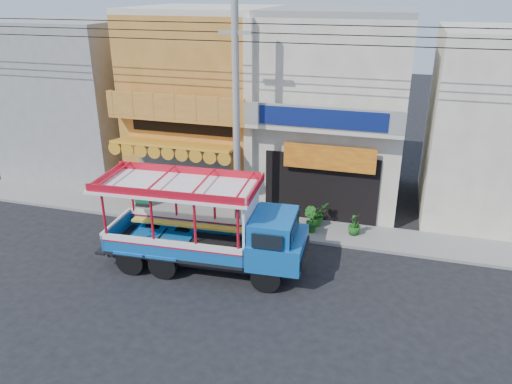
% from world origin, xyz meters
% --- Properties ---
extents(ground, '(90.00, 90.00, 0.00)m').
position_xyz_m(ground, '(0.00, 0.00, 0.00)').
color(ground, black).
rests_on(ground, ground).
extents(sidewalk, '(30.00, 2.00, 0.12)m').
position_xyz_m(sidewalk, '(0.00, 4.00, 0.06)').
color(sidewalk, slate).
rests_on(sidewalk, ground).
extents(shophouse_left, '(6.00, 7.50, 8.24)m').
position_xyz_m(shophouse_left, '(-4.00, 7.96, 4.11)').
color(shophouse_left, '#AF7326').
rests_on(shophouse_left, ground).
extents(shophouse_right, '(6.00, 6.75, 8.24)m').
position_xyz_m(shophouse_right, '(2.00, 7.96, 4.11)').
color(shophouse_right, '#B4B093').
rests_on(shophouse_right, ground).
extents(party_pilaster, '(0.35, 0.30, 8.00)m').
position_xyz_m(party_pilaster, '(-1.00, 4.85, 4.00)').
color(party_pilaster, '#B4B093').
rests_on(party_pilaster, ground).
extents(filler_building_left, '(6.00, 6.00, 7.60)m').
position_xyz_m(filler_building_left, '(-11.00, 8.00, 3.80)').
color(filler_building_left, gray).
rests_on(filler_building_left, ground).
extents(filler_building_right, '(6.00, 6.00, 7.60)m').
position_xyz_m(filler_building_right, '(9.00, 8.00, 3.80)').
color(filler_building_right, '#B4B093').
rests_on(filler_building_right, ground).
extents(utility_pole, '(28.00, 0.26, 9.00)m').
position_xyz_m(utility_pole, '(-0.85, 3.30, 5.03)').
color(utility_pole, gray).
rests_on(utility_pole, ground).
extents(songthaew_truck, '(7.13, 2.69, 3.27)m').
position_xyz_m(songthaew_truck, '(-0.70, 0.25, 1.58)').
color(songthaew_truck, black).
rests_on(songthaew_truck, ground).
extents(green_sign, '(0.72, 0.36, 1.10)m').
position_xyz_m(green_sign, '(-5.67, 4.13, 0.58)').
color(green_sign, black).
rests_on(green_sign, sidewalk).
extents(potted_plant_a, '(1.13, 1.16, 0.98)m').
position_xyz_m(potted_plant_a, '(1.97, 4.41, 0.61)').
color(potted_plant_a, '#1E5819').
rests_on(potted_plant_a, sidewalk).
extents(potted_plant_b, '(0.70, 0.66, 1.02)m').
position_xyz_m(potted_plant_b, '(1.85, 3.75, 0.63)').
color(potted_plant_b, '#1E5819').
rests_on(potted_plant_b, sidewalk).
extents(potted_plant_c, '(0.66, 0.66, 0.88)m').
position_xyz_m(potted_plant_c, '(3.53, 3.98, 0.56)').
color(potted_plant_c, '#1E5819').
rests_on(potted_plant_c, sidewalk).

